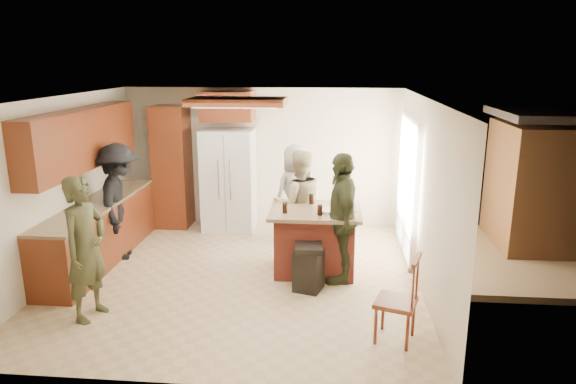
# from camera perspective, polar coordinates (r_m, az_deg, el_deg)

# --- Properties ---
(room_shell) EXTENTS (8.00, 5.20, 5.00)m
(room_shell) POSITION_cam_1_polar(r_m,az_deg,el_deg) (9.10, 24.74, -0.31)
(room_shell) COLOR tan
(room_shell) RESTS_ON ground
(person_front_left) EXTENTS (0.60, 0.72, 1.72)m
(person_front_left) POSITION_cam_1_polar(r_m,az_deg,el_deg) (6.43, -21.56, -5.88)
(person_front_left) COLOR #3B3C23
(person_front_left) RESTS_ON ground
(person_behind_left) EXTENTS (0.92, 0.70, 1.68)m
(person_behind_left) POSITION_cam_1_polar(r_m,az_deg,el_deg) (7.81, 1.26, -1.41)
(person_behind_left) COLOR tan
(person_behind_left) RESTS_ON ground
(person_behind_right) EXTENTS (0.96, 0.90, 1.65)m
(person_behind_right) POSITION_cam_1_polar(r_m,az_deg,el_deg) (8.50, 0.97, -0.19)
(person_behind_right) COLOR gray
(person_behind_right) RESTS_ON ground
(person_side_right) EXTENTS (0.64, 1.11, 1.80)m
(person_side_right) POSITION_cam_1_polar(r_m,az_deg,el_deg) (7.01, 5.99, -2.87)
(person_side_right) COLOR #333820
(person_side_right) RESTS_ON ground
(person_counter) EXTENTS (0.76, 1.24, 1.78)m
(person_counter) POSITION_cam_1_polar(r_m,az_deg,el_deg) (8.21, -18.20, -1.00)
(person_counter) COLOR black
(person_counter) RESTS_ON ground
(left_cabinetry) EXTENTS (0.64, 3.00, 2.30)m
(left_cabinetry) POSITION_cam_1_polar(r_m,az_deg,el_deg) (8.15, -20.81, -0.87)
(left_cabinetry) COLOR maroon
(left_cabinetry) RESTS_ON ground
(back_wall_units) EXTENTS (1.80, 0.60, 2.45)m
(back_wall_units) POSITION_cam_1_polar(r_m,az_deg,el_deg) (9.37, -11.27, 4.39)
(back_wall_units) COLOR maroon
(back_wall_units) RESTS_ON ground
(refrigerator) EXTENTS (0.90, 0.76, 1.80)m
(refrigerator) POSITION_cam_1_polar(r_m,az_deg,el_deg) (9.20, -6.57, 1.35)
(refrigerator) COLOR white
(refrigerator) RESTS_ON ground
(kitchen_island) EXTENTS (1.28, 1.03, 0.93)m
(kitchen_island) POSITION_cam_1_polar(r_m,az_deg,el_deg) (7.40, 3.03, -5.33)
(kitchen_island) COLOR #9F3929
(kitchen_island) RESTS_ON ground
(island_items) EXTENTS (1.01, 0.70, 0.15)m
(island_items) POSITION_cam_1_polar(r_m,az_deg,el_deg) (7.17, 4.79, -1.88)
(island_items) COLOR silver
(island_items) RESTS_ON kitchen_island
(trash_bin) EXTENTS (0.42, 0.42, 0.63)m
(trash_bin) POSITION_cam_1_polar(r_m,az_deg,el_deg) (6.87, 2.29, -8.36)
(trash_bin) COLOR black
(trash_bin) RESTS_ON ground
(spindle_chair) EXTENTS (0.53, 0.53, 0.99)m
(spindle_chair) POSITION_cam_1_polar(r_m,az_deg,el_deg) (5.77, 12.10, -11.89)
(spindle_chair) COLOR maroon
(spindle_chair) RESTS_ON ground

